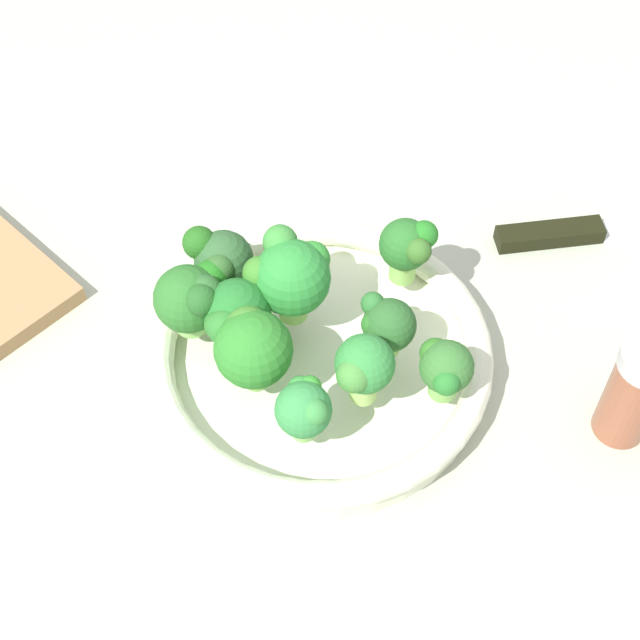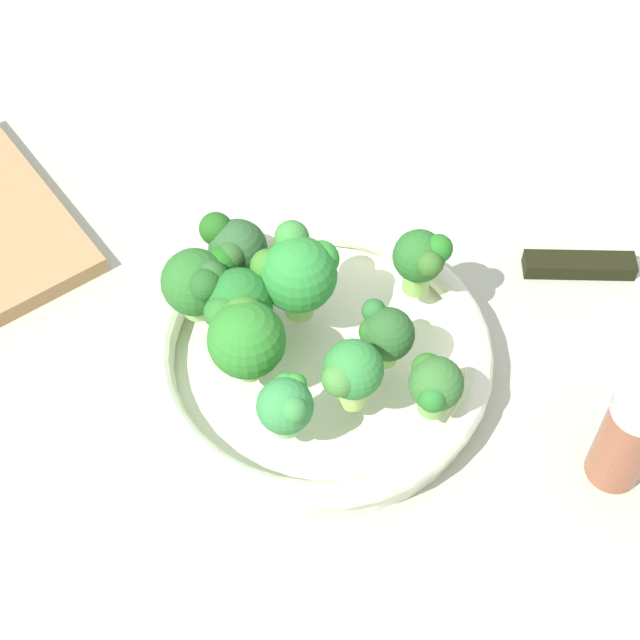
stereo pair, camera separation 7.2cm
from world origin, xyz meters
TOP-DOWN VIEW (x-y plane):
  - ground_plane at (0.00, 0.00)cm, footprint 130.00×130.00cm
  - bowl at (-3.56, 0.91)cm, footprint 27.22×27.22cm
  - broccoli_floret_0 at (5.59, -2.30)cm, footprint 5.68×5.21cm
  - broccoli_floret_1 at (6.21, 2.07)cm, footprint 5.50×5.68cm
  - broccoli_floret_2 at (-8.50, -0.16)cm, footprint 4.52×4.12cm
  - broccoli_floret_3 at (2.57, 2.71)cm, footprint 5.18×6.05cm
  - broccoli_floret_4 at (-0.53, -1.42)cm, footprint 6.66×6.16cm
  - broccoli_floret_5 at (-4.76, 8.70)cm, footprint 4.12×4.60cm
  - broccoli_floret_6 at (-8.27, -7.48)cm, footprint 4.55×4.33cm
  - broccoli_floret_7 at (-13.49, 2.53)cm, footprint 4.20×4.56cm
  - broccoli_floret_8 at (-0.19, 5.46)cm, footprint 5.80×5.80cm
  - broccoli_floret_9 at (-7.90, 4.83)cm, footprint 4.41×4.90cm
  - knife at (-23.40, -20.61)cm, footprint 25.13×13.39cm
  - pepper_shaker at (-27.22, -0.80)cm, footprint 4.31×4.31cm

SIDE VIEW (x-z plane):
  - ground_plane at x=0.00cm, z-range -2.50..0.00cm
  - knife at x=-23.40cm, z-range -0.20..1.30cm
  - bowl at x=-3.56cm, z-range 0.04..3.93cm
  - pepper_shaker at x=-27.22cm, z-range 0.06..9.90cm
  - broccoli_floret_5 at x=-4.76cm, z-range 4.37..9.50cm
  - broccoli_floret_7 at x=-13.49cm, z-range 4.35..9.59cm
  - broccoli_floret_2 at x=-8.50cm, z-range 4.38..9.63cm
  - broccoli_floret_0 at x=5.59cm, z-range 4.26..10.06cm
  - broccoli_floret_3 at x=2.57cm, z-range 4.31..10.37cm
  - broccoli_floret_1 at x=6.21cm, z-range 4.34..10.47cm
  - broccoli_floret_6 at x=-8.27cm, z-range 4.63..10.72cm
  - broccoli_floret_9 at x=-7.90cm, z-range 4.66..10.98cm
  - broccoli_floret_8 at x=-0.19cm, z-range 4.65..11.79cm
  - broccoli_floret_4 at x=-0.53cm, z-range 4.71..12.23cm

